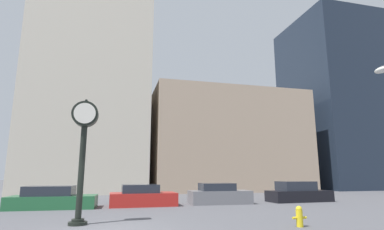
# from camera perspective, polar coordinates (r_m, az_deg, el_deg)

# --- Properties ---
(building_tall_tower) EXTENTS (12.22, 12.00, 30.21)m
(building_tall_tower) POSITION_cam_1_polar(r_m,az_deg,el_deg) (37.39, -18.05, 10.10)
(building_tall_tower) COLOR beige
(building_tall_tower) RESTS_ON ground_plane
(building_storefront_row) EXTENTS (17.73, 12.00, 11.41)m
(building_storefront_row) POSITION_cam_1_polar(r_m,az_deg,el_deg) (37.29, 5.96, -5.24)
(building_storefront_row) COLOR tan
(building_storefront_row) RESTS_ON ground_plane
(building_glass_modern) EXTENTS (10.21, 12.00, 23.50)m
(building_glass_modern) POSITION_cam_1_polar(r_m,az_deg,el_deg) (46.46, 25.15, 2.16)
(building_glass_modern) COLOR #1E2838
(building_glass_modern) RESTS_ON ground_plane
(street_clock) EXTENTS (1.01, 0.70, 4.88)m
(street_clock) POSITION_cam_1_polar(r_m,az_deg,el_deg) (12.67, -19.95, -4.29)
(street_clock) COLOR black
(street_clock) RESTS_ON ground_plane
(car_green) EXTENTS (4.68, 2.13, 1.23)m
(car_green) POSITION_cam_1_polar(r_m,az_deg,el_deg) (19.01, -25.06, -14.29)
(car_green) COLOR #236038
(car_green) RESTS_ON ground_plane
(car_red) EXTENTS (3.97, 2.00, 1.26)m
(car_red) POSITION_cam_1_polar(r_m,az_deg,el_deg) (18.98, -9.42, -15.11)
(car_red) COLOR red
(car_red) RESTS_ON ground_plane
(car_grey) EXTENTS (3.97, 1.81, 1.30)m
(car_grey) POSITION_cam_1_polar(r_m,az_deg,el_deg) (20.09, 5.20, -14.92)
(car_grey) COLOR slate
(car_grey) RESTS_ON ground_plane
(car_black) EXTENTS (4.52, 1.89, 1.38)m
(car_black) POSITION_cam_1_polar(r_m,az_deg,el_deg) (22.79, 19.58, -13.85)
(car_black) COLOR black
(car_black) RESTS_ON ground_plane
(fire_hydrant_near) EXTENTS (0.55, 0.24, 0.73)m
(fire_hydrant_near) POSITION_cam_1_polar(r_m,az_deg,el_deg) (12.16, 19.77, -17.68)
(fire_hydrant_near) COLOR yellow
(fire_hydrant_near) RESTS_ON ground_plane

